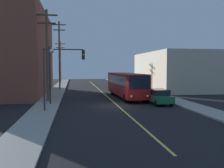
# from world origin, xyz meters

# --- Properties ---
(ground_plane) EXTENTS (120.00, 120.00, 0.00)m
(ground_plane) POSITION_xyz_m (0.00, 0.00, 0.00)
(ground_plane) COLOR black
(sidewalk_left) EXTENTS (2.50, 90.00, 0.15)m
(sidewalk_left) POSITION_xyz_m (-7.25, 10.00, 0.07)
(sidewalk_left) COLOR gray
(sidewalk_left) RESTS_ON ground
(sidewalk_right) EXTENTS (2.50, 90.00, 0.15)m
(sidewalk_right) POSITION_xyz_m (7.25, 10.00, 0.07)
(sidewalk_right) COLOR gray
(sidewalk_right) RESTS_ON ground
(lane_stripe_center) EXTENTS (0.16, 60.00, 0.01)m
(lane_stripe_center) POSITION_xyz_m (0.00, 15.00, 0.01)
(lane_stripe_center) COLOR #D8CC4C
(lane_stripe_center) RESTS_ON ground
(building_left_brick) EXTENTS (10.00, 21.50, 12.16)m
(building_left_brick) POSITION_xyz_m (-13.49, 13.39, 6.08)
(building_left_brick) COLOR brown
(building_left_brick) RESTS_ON ground
(building_right_warehouse) EXTENTS (12.00, 18.82, 6.62)m
(building_right_warehouse) POSITION_xyz_m (14.49, 17.69, 3.31)
(building_right_warehouse) COLOR beige
(building_right_warehouse) RESTS_ON ground
(city_bus) EXTENTS (3.03, 12.23, 3.20)m
(city_bus) POSITION_xyz_m (2.20, 6.26, 1.82)
(city_bus) COLOR maroon
(city_bus) RESTS_ON ground
(parked_car_green) EXTENTS (1.83, 4.41, 1.62)m
(parked_car_green) POSITION_xyz_m (4.60, 0.28, 0.84)
(parked_car_green) COLOR #196038
(parked_car_green) RESTS_ON ground
(parked_car_red) EXTENTS (1.94, 4.45, 1.62)m
(parked_car_red) POSITION_xyz_m (4.76, 7.55, 0.84)
(parked_car_red) COLOR maroon
(parked_car_red) RESTS_ON ground
(parked_car_black) EXTENTS (1.87, 4.42, 1.62)m
(parked_car_black) POSITION_xyz_m (4.98, 14.58, 0.84)
(parked_car_black) COLOR black
(parked_car_black) RESTS_ON ground
(utility_pole_near) EXTENTS (2.40, 0.28, 10.25)m
(utility_pole_near) POSITION_xyz_m (-7.41, 3.66, 5.78)
(utility_pole_near) COLOR brown
(utility_pole_near) RESTS_ON sidewalk_left
(utility_pole_mid) EXTENTS (2.40, 0.28, 11.73)m
(utility_pole_mid) POSITION_xyz_m (-6.89, 18.89, 6.54)
(utility_pole_mid) COLOR brown
(utility_pole_mid) RESTS_ON sidewalk_left
(utility_pole_far) EXTENTS (2.40, 0.28, 9.98)m
(utility_pole_far) POSITION_xyz_m (-7.58, 35.29, 5.64)
(utility_pole_far) COLOR brown
(utility_pole_far) RESTS_ON sidewalk_left
(traffic_signal_left_corner) EXTENTS (3.75, 0.48, 6.00)m
(traffic_signal_left_corner) POSITION_xyz_m (-5.41, 1.40, 4.30)
(traffic_signal_left_corner) COLOR #2D2D33
(traffic_signal_left_corner) RESTS_ON sidewalk_left
(street_lamp_left) EXTENTS (0.98, 0.40, 5.50)m
(street_lamp_left) POSITION_xyz_m (-6.83, -2.92, 3.74)
(street_lamp_left) COLOR #38383D
(street_lamp_left) RESTS_ON sidewalk_left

